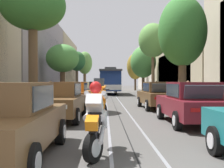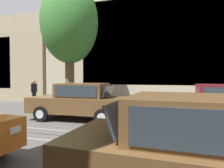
{
  "view_description": "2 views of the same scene",
  "coord_description": "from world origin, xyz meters",
  "px_view_note": "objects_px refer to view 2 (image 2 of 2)",
  "views": [
    {
      "loc": [
        -0.66,
        -2.41,
        1.6
      ],
      "look_at": [
        0.18,
        29.06,
        1.32
      ],
      "focal_mm": 43.44,
      "sensor_mm": 36.0,
      "label": 1
    },
    {
      "loc": [
        -5.54,
        9.46,
        1.84
      ],
      "look_at": [
        2.2,
        11.82,
        1.57
      ],
      "focal_mm": 32.27,
      "sensor_mm": 36.0,
      "label": 2
    }
  ],
  "objects_px": {
    "parked_car_brown_second_left": "(214,154)",
    "street_tree_kerb_right_second": "(69,23)",
    "parked_car_maroon_second_right": "(224,106)",
    "parked_car_brown_mid_right": "(80,101)",
    "pedestrian_crossing_far": "(34,91)"
  },
  "relations": [
    {
      "from": "parked_car_maroon_second_right",
      "to": "pedestrian_crossing_far",
      "type": "bearing_deg",
      "value": 73.41
    },
    {
      "from": "parked_car_brown_second_left",
      "to": "street_tree_kerb_right_second",
      "type": "bearing_deg",
      "value": 41.03
    },
    {
      "from": "parked_car_brown_mid_right",
      "to": "pedestrian_crossing_far",
      "type": "xyz_separation_m",
      "value": [
        3.3,
        5.01,
        0.15
      ]
    },
    {
      "from": "parked_car_brown_mid_right",
      "to": "pedestrian_crossing_far",
      "type": "height_order",
      "value": "pedestrian_crossing_far"
    },
    {
      "from": "street_tree_kerb_right_second",
      "to": "parked_car_brown_second_left",
      "type": "bearing_deg",
      "value": -138.97
    },
    {
      "from": "parked_car_brown_mid_right",
      "to": "street_tree_kerb_right_second",
      "type": "bearing_deg",
      "value": 39.48
    },
    {
      "from": "parked_car_maroon_second_right",
      "to": "parked_car_brown_mid_right",
      "type": "bearing_deg",
      "value": 91.19
    },
    {
      "from": "street_tree_kerb_right_second",
      "to": "pedestrian_crossing_far",
      "type": "height_order",
      "value": "street_tree_kerb_right_second"
    },
    {
      "from": "parked_car_brown_mid_right",
      "to": "street_tree_kerb_right_second",
      "type": "distance_m",
      "value": 4.66
    },
    {
      "from": "parked_car_brown_second_left",
      "to": "street_tree_kerb_right_second",
      "type": "relative_size",
      "value": 0.62
    },
    {
      "from": "parked_car_maroon_second_right",
      "to": "street_tree_kerb_right_second",
      "type": "bearing_deg",
      "value": 76.43
    },
    {
      "from": "parked_car_maroon_second_right",
      "to": "street_tree_kerb_right_second",
      "type": "height_order",
      "value": "street_tree_kerb_right_second"
    },
    {
      "from": "parked_car_maroon_second_right",
      "to": "pedestrian_crossing_far",
      "type": "height_order",
      "value": "pedestrian_crossing_far"
    },
    {
      "from": "parked_car_brown_second_left",
      "to": "parked_car_brown_mid_right",
      "type": "distance_m",
      "value": 6.7
    },
    {
      "from": "parked_car_brown_second_left",
      "to": "parked_car_maroon_second_right",
      "type": "bearing_deg",
      "value": -13.56
    }
  ]
}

